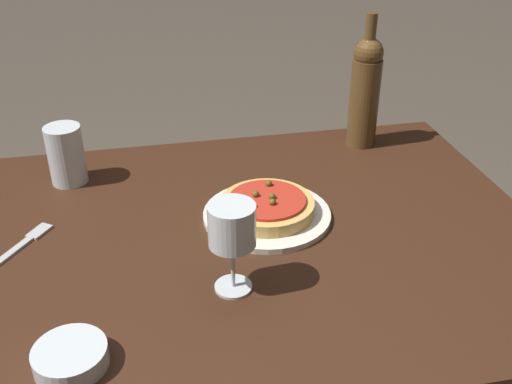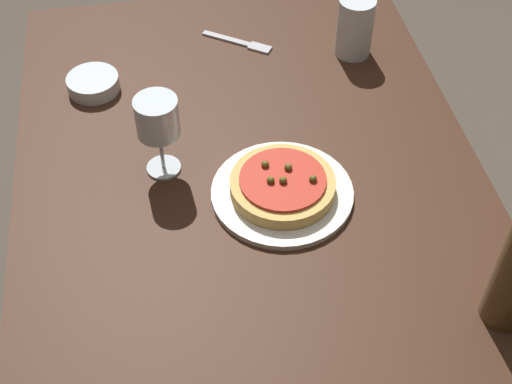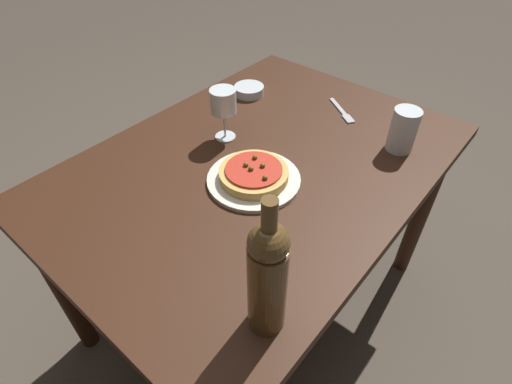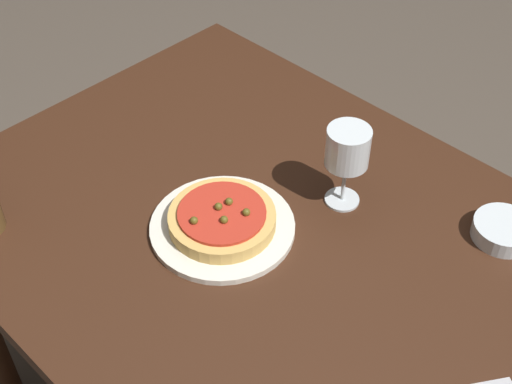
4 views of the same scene
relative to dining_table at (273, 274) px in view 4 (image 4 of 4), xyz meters
The scene contains 5 objects.
dining_table is the anchor object (origin of this frame).
dinner_plate 0.14m from the dining_table, 148.85° to the right, with size 0.25×0.25×0.01m.
pizza 0.15m from the dining_table, 148.81° to the right, with size 0.19×0.19×0.04m.
wine_glass 0.26m from the dining_table, 81.23° to the left, with size 0.08×0.08×0.16m.
side_bowl 0.41m from the dining_table, 44.98° to the left, with size 0.11×0.11×0.03m.
Camera 4 is at (0.57, -0.62, 1.61)m, focal length 50.00 mm.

